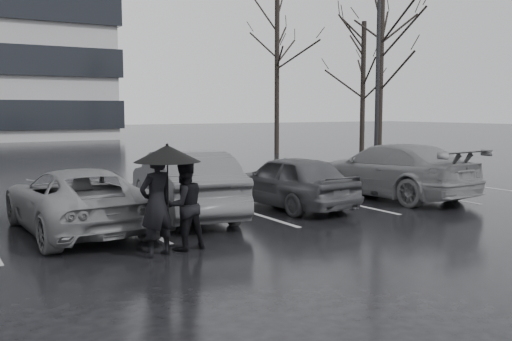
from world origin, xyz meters
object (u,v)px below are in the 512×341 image
Objects in this scene: pedestrian_right at (184,205)px; tree_north at (277,75)px; car_main at (290,181)px; lamp_post at (378,72)px; car_west_a at (184,184)px; car_east at (389,170)px; car_west_b at (76,200)px; tree_ne at (363,89)px; pedestrian_left at (156,204)px; tree_east at (380,73)px.

pedestrian_right is 0.18× the size of tree_north.
lamp_post is (6.53, 4.08, 3.09)m from car_main.
car_west_a is at bearing -129.05° from tree_north.
car_west_a is at bearing -6.50° from car_east.
car_west_b is at bearing -133.72° from tree_north.
car_west_a is at bearing -9.06° from car_main.
tree_ne is at bearing -144.75° from pedestrian_right.
pedestrian_right is 0.22× the size of tree_ne.
pedestrian_right is at bearing 15.22° from car_east.
car_main is at bearing 178.97° from car_west_b.
pedestrian_left is at bearing -148.18° from lamp_post.
tree_north reaches higher than lamp_post.
pedestrian_left is at bearing 67.45° from car_west_a.
car_main is 5.13m from car_west_b.
tree_east is at bearing -81.87° from tree_north.
tree_east is (3.71, 3.84, 0.26)m from lamp_post.
car_west_b is (-2.45, -0.33, -0.12)m from car_west_a.
lamp_post is 5.34m from tree_east.
lamp_post reaches higher than pedestrian_left.
tree_north reaches higher than car_west_b.
car_east is at bearing -111.71° from tree_north.
pedestrian_right is (1.22, -2.47, 0.14)m from car_west_b.
pedestrian_right is at bearing 114.13° from car_west_b.
car_east is 15.42m from tree_ne.
tree_east is (15.36, 8.02, 3.38)m from car_west_b.
tree_east reaches higher than pedestrian_left.
car_main reaches higher than car_west_b.
car_west_b is at bearing 16.22° from car_west_a.
car_west_a is at bearing -157.33° from lamp_post.
car_west_a is at bearing -139.45° from pedestrian_left.
tree_north is (5.93, 14.89, 3.52)m from car_east.
pedestrian_left is 13.26m from lamp_post.
lamp_post is at bearing -162.46° from car_west_b.
car_west_a is 15.38m from tree_east.
car_west_a is 3.48m from pedestrian_left.
lamp_post is at bearing -133.07° from car_east.
lamp_post is at bearing -152.20° from car_main.
car_east is at bearing -128.42° from tree_ne.
tree_east is at bearing -162.45° from pedestrian_left.
car_west_b is 21.09m from tree_north.
tree_east reaches higher than car_main.
pedestrian_right is at bearing 29.16° from car_main.
lamp_post is at bearing -148.83° from car_west_a.
car_east is 16.41m from tree_north.
car_west_a is (-2.68, 0.23, 0.09)m from car_main.
tree_ne is at bearing -40.60° from tree_north.
tree_east is (10.24, 7.91, 3.35)m from car_main.
tree_north is (14.36, 15.02, 3.63)m from car_west_b.
car_main is 0.47× the size of lamp_post.
pedestrian_right is at bearing 179.62° from pedestrian_left.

